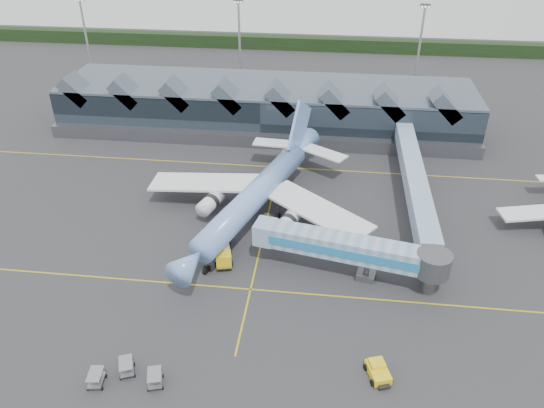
# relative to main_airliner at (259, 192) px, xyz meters

# --- Properties ---
(ground) EXTENTS (260.00, 260.00, 0.00)m
(ground) POSITION_rel_main_airliner_xyz_m (1.47, -10.97, -4.35)
(ground) COLOR #2C2C2F
(ground) RESTS_ON ground
(taxi_stripes) EXTENTS (120.00, 60.00, 0.01)m
(taxi_stripes) POSITION_rel_main_airliner_xyz_m (1.47, -0.97, -4.34)
(taxi_stripes) COLOR gold
(taxi_stripes) RESTS_ON ground
(tree_line_far) EXTENTS (260.00, 4.00, 4.00)m
(tree_line_far) POSITION_rel_main_airliner_xyz_m (1.47, 99.03, -2.35)
(tree_line_far) COLOR black
(tree_line_far) RESTS_ON ground
(terminal) EXTENTS (90.00, 22.25, 12.52)m
(terminal) POSITION_rel_main_airliner_xyz_m (-3.60, 36.38, 0.53)
(terminal) COLOR black
(terminal) RESTS_ON ground
(light_masts) EXTENTS (132.40, 42.56, 22.45)m
(light_masts) POSITION_rel_main_airliner_xyz_m (22.47, 51.83, 8.14)
(light_masts) COLOR #95999D
(light_masts) RESTS_ON ground
(main_airliner) EXTENTS (38.07, 44.85, 14.79)m
(main_airliner) POSITION_rel_main_airliner_xyz_m (0.00, 0.00, 0.00)
(main_airliner) COLOR #749CEB
(main_airliner) RESTS_ON ground
(jet_bridge) EXTENTS (27.06, 9.01, 6.39)m
(jet_bridge) POSITION_rel_main_airliner_xyz_m (16.09, -14.50, 0.12)
(jet_bridge) COLOR #6E97B7
(jet_bridge) RESTS_ON ground
(fuel_truck) EXTENTS (4.13, 8.80, 2.94)m
(fuel_truck) POSITION_rel_main_airliner_xyz_m (-3.86, -11.63, -2.70)
(fuel_truck) COLOR black
(fuel_truck) RESTS_ON ground
(pushback_tug) EXTENTS (3.26, 4.18, 1.69)m
(pushback_tug) POSITION_rel_main_airliner_xyz_m (18.05, -31.79, -3.59)
(pushback_tug) COLOR yellow
(pushback_tug) RESTS_ON ground
(baggage_carts) EXTENTS (8.46, 4.58, 1.66)m
(baggage_carts) POSITION_rel_main_airliner_xyz_m (-10.00, -35.78, -3.42)
(baggage_carts) COLOR gray
(baggage_carts) RESTS_ON ground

